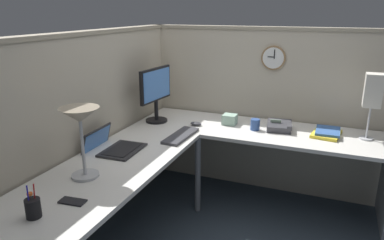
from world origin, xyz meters
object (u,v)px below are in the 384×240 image
pen_cup (33,208)px  office_phone (280,127)px  keyboard (181,136)px  computer_mouse (196,124)px  coffee_mug (255,125)px  laptop (111,146)px  monitor (156,91)px  desk_lamp_dome (80,121)px  cell_phone (73,201)px  tissue_box (230,119)px  book_stack (327,133)px  wall_clock (273,58)px  desk_lamp_paper (373,92)px

pen_cup → office_phone: 2.05m
keyboard → computer_mouse: computer_mouse is taller
keyboard → computer_mouse: 0.33m
coffee_mug → laptop: bearing=133.6°
monitor → coffee_mug: 0.94m
monitor → pen_cup: bearing=-174.2°
coffee_mug → monitor: bearing=96.3°
keyboard → office_phone: office_phone is taller
keyboard → desk_lamp_dome: 0.99m
pen_cup → office_phone: bearing=-27.2°
office_phone → computer_mouse: bearing=100.7°
keyboard → office_phone: 0.86m
laptop → office_phone: 1.42m
laptop → coffee_mug: bearing=-46.4°
cell_phone → keyboard: bearing=-12.2°
computer_mouse → coffee_mug: 0.52m
pen_cup → office_phone: size_ratio=0.79×
computer_mouse → desk_lamp_dome: bearing=167.5°
keyboard → tissue_box: tissue_box is taller
office_phone → book_stack: (0.03, -0.38, -0.02)m
coffee_mug → wall_clock: size_ratio=0.44×
book_stack → laptop: bearing=122.4°
office_phone → wall_clock: size_ratio=1.04×
computer_mouse → desk_lamp_dome: desk_lamp_dome is taller
computer_mouse → cell_phone: bearing=174.9°
cell_phone → desk_lamp_paper: size_ratio=0.27×
desk_lamp_dome → laptop: bearing=13.7°
desk_lamp_dome → office_phone: size_ratio=1.95×
computer_mouse → pen_cup: (-1.69, 0.22, 0.04)m
computer_mouse → office_phone: 0.73m
pen_cup → wall_clock: bearing=-20.2°
tissue_box → wall_clock: size_ratio=0.55×
pen_cup → wall_clock: size_ratio=0.82×
keyboard → book_stack: size_ratio=1.40×
office_phone → tissue_box: bearing=87.7°
book_stack → desk_lamp_paper: (0.02, -0.30, 0.36)m
laptop → pen_cup: pen_cup is taller
desk_lamp_paper → coffee_mug: 0.95m
monitor → laptop: size_ratio=1.27×
cell_phone → wall_clock: 2.16m
laptop → office_phone: (0.91, -1.10, 0.01)m
computer_mouse → pen_cup: pen_cup is taller
tissue_box → book_stack: bearing=-89.2°
computer_mouse → wall_clock: size_ratio=0.47×
office_phone → coffee_mug: bearing=105.4°
pen_cup → office_phone: pen_cup is taller
cell_phone → tissue_box: tissue_box is taller
monitor → wall_clock: (0.48, -0.96, 0.28)m
computer_mouse → desk_lamp_dome: (-1.21, 0.27, 0.35)m
desk_lamp_paper → wall_clock: size_ratio=2.41×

